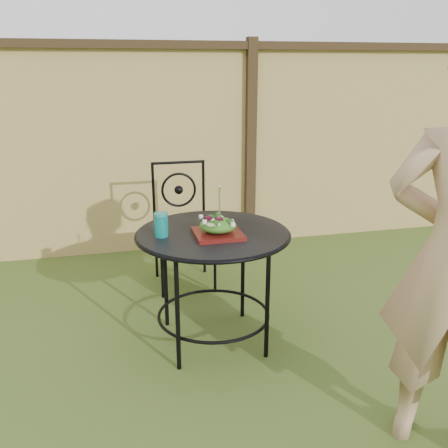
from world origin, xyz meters
name	(u,v)px	position (x,y,z in m)	size (l,w,h in m)	color
ground	(128,395)	(0.00, 0.00, 0.00)	(60.00, 60.00, 0.00)	#2B4315
fence	(107,151)	(0.00, 2.19, 0.95)	(8.00, 0.12, 1.90)	#E3C770
patio_table	(213,253)	(0.56, 0.44, 0.59)	(0.92, 0.92, 0.72)	black
patio_chair	(182,222)	(0.53, 1.38, 0.50)	(0.46, 0.46, 0.95)	black
salad_plate	(218,234)	(0.58, 0.36, 0.74)	(0.27, 0.27, 0.02)	#3F090D
salad	(218,225)	(0.58, 0.36, 0.79)	(0.21, 0.21, 0.08)	#235614
fork	(219,203)	(0.59, 0.36, 0.92)	(0.01, 0.01, 0.18)	silver
drinking_glass	(161,225)	(0.26, 0.43, 0.79)	(0.08, 0.08, 0.14)	#0B8580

